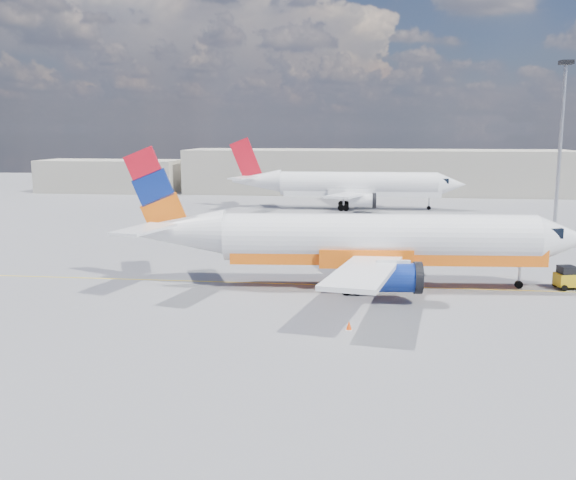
# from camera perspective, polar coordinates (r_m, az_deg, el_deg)

# --- Properties ---
(ground) EXTENTS (240.00, 240.00, 0.00)m
(ground) POSITION_cam_1_polar(r_m,az_deg,el_deg) (46.51, 2.87, -4.88)
(ground) COLOR slate
(ground) RESTS_ON ground
(taxi_line) EXTENTS (70.00, 0.15, 0.01)m
(taxi_line) POSITION_cam_1_polar(r_m,az_deg,el_deg) (49.41, 3.12, -3.99)
(taxi_line) COLOR yellow
(taxi_line) RESTS_ON ground
(terminal_main) EXTENTS (70.00, 14.00, 8.00)m
(terminal_main) POSITION_cam_1_polar(r_m,az_deg,el_deg) (120.15, 7.82, 6.04)
(terminal_main) COLOR beige
(terminal_main) RESTS_ON ground
(terminal_annex) EXTENTS (26.00, 10.00, 6.00)m
(terminal_annex) POSITION_cam_1_polar(r_m,az_deg,el_deg) (126.68, -15.52, 5.51)
(terminal_annex) COLOR beige
(terminal_annex) RESTS_ON ground
(main_jet) EXTENTS (35.16, 27.74, 10.66)m
(main_jet) POSITION_cam_1_polar(r_m,az_deg,el_deg) (48.37, 6.77, -0.06)
(main_jet) COLOR white
(main_jet) RESTS_ON ground
(second_jet) EXTENTS (34.94, 27.63, 10.59)m
(second_jet) POSITION_cam_1_polar(r_m,az_deg,el_deg) (95.90, 5.59, 4.85)
(second_jet) COLOR white
(second_jet) RESTS_ON ground
(gse_tug) EXTENTS (2.67, 1.96, 1.74)m
(gse_tug) POSITION_cam_1_polar(r_m,az_deg,el_deg) (52.45, 23.88, -3.10)
(gse_tug) COLOR black
(gse_tug) RESTS_ON ground
(traffic_cone) EXTENTS (0.41, 0.41, 0.57)m
(traffic_cone) POSITION_cam_1_polar(r_m,az_deg,el_deg) (38.62, 5.44, -7.58)
(traffic_cone) COLOR white
(traffic_cone) RESTS_ON ground
(floodlight_mast) EXTENTS (1.42, 1.42, 19.47)m
(floodlight_mast) POSITION_cam_1_polar(r_m,az_deg,el_deg) (81.18, 23.13, 8.97)
(floodlight_mast) COLOR #9B9BA3
(floodlight_mast) RESTS_ON ground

